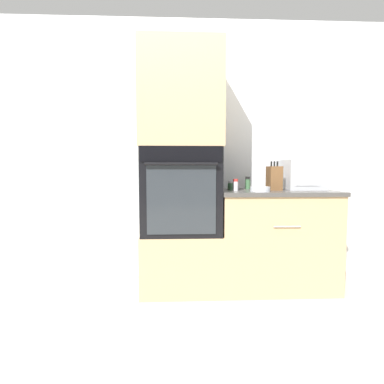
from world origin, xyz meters
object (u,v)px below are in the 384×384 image
object	(u,v)px
wall_oven	(181,190)
microwave	(301,175)
knife_block	(274,178)
condiment_jar_mid	(231,186)
condiment_jar_far	(248,183)
condiment_jar_near	(235,185)
bowl	(260,189)

from	to	relation	value
wall_oven	microwave	size ratio (longest dim) A/B	1.93
knife_block	condiment_jar_mid	bearing A→B (deg)	175.47
wall_oven	condiment_jar_far	world-z (taller)	wall_oven
condiment_jar_near	microwave	bearing A→B (deg)	14.33
bowl	wall_oven	bearing A→B (deg)	166.71
microwave	condiment_jar_near	bearing A→B (deg)	-165.67
bowl	condiment_jar_near	size ratio (longest dim) A/B	1.61
knife_block	condiment_jar_mid	size ratio (longest dim) A/B	3.24
microwave	knife_block	size ratio (longest dim) A/B	1.49
knife_block	condiment_jar_far	bearing A→B (deg)	140.15
wall_oven	bowl	world-z (taller)	wall_oven
wall_oven	microwave	distance (m)	1.13
wall_oven	knife_block	xyz separation A→B (m)	(0.83, -0.00, 0.11)
condiment_jar_mid	bowl	bearing A→B (deg)	-40.28
wall_oven	condiment_jar_far	size ratio (longest dim) A/B	6.32
microwave	condiment_jar_mid	bearing A→B (deg)	-174.16
knife_block	bowl	size ratio (longest dim) A/B	1.55
condiment_jar_mid	condiment_jar_far	bearing A→B (deg)	36.26
condiment_jar_near	condiment_jar_far	world-z (taller)	condiment_jar_far
condiment_jar_mid	condiment_jar_far	xyz separation A→B (m)	(0.18, 0.14, 0.02)
bowl	condiment_jar_far	xyz separation A→B (m)	(-0.03, 0.32, 0.04)
microwave	bowl	size ratio (longest dim) A/B	2.31
microwave	condiment_jar_mid	size ratio (longest dim) A/B	4.82
knife_block	condiment_jar_near	bearing A→B (deg)	-169.56
wall_oven	knife_block	size ratio (longest dim) A/B	2.87
knife_block	condiment_jar_near	size ratio (longest dim) A/B	2.50
knife_block	condiment_jar_far	distance (m)	0.26
condiment_jar_far	condiment_jar_mid	bearing A→B (deg)	-143.74
microwave	condiment_jar_mid	world-z (taller)	microwave
bowl	condiment_jar_mid	distance (m)	0.28
microwave	condiment_jar_near	distance (m)	0.67
bowl	condiment_jar_near	bearing A→B (deg)	155.87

